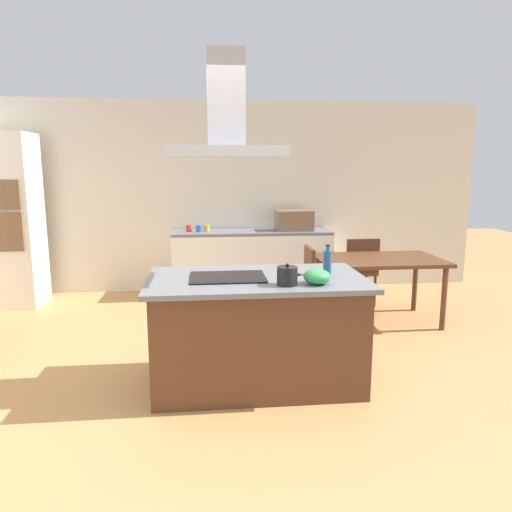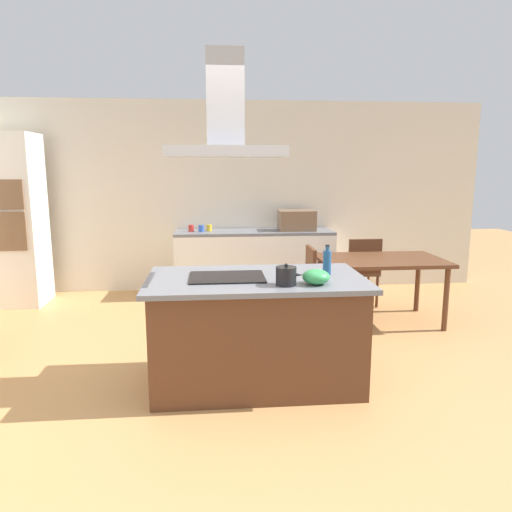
{
  "view_description": "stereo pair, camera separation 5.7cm",
  "coord_description": "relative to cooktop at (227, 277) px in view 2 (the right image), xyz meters",
  "views": [
    {
      "loc": [
        -0.4,
        -3.76,
        1.78
      ],
      "look_at": [
        0.04,
        0.4,
        1.0
      ],
      "focal_mm": 33.75,
      "sensor_mm": 36.0,
      "label": 1
    },
    {
      "loc": [
        -0.35,
        -3.77,
        1.78
      ],
      "look_at": [
        0.04,
        0.4,
        1.0
      ],
      "focal_mm": 33.75,
      "sensor_mm": 36.0,
      "label": 2
    }
  ],
  "objects": [
    {
      "name": "wall_oven_stack",
      "position": [
        -2.67,
        2.65,
        0.2
      ],
      "size": [
        0.7,
        0.66,
        2.2
      ],
      "color": "white",
      "rests_on": "ground"
    },
    {
      "name": "ground",
      "position": [
        0.23,
        1.5,
        -0.91
      ],
      "size": [
        16.0,
        16.0,
        0.0
      ],
      "primitive_type": "plane",
      "color": "tan"
    },
    {
      "name": "kitchen_island",
      "position": [
        0.23,
        0.0,
        -0.45
      ],
      "size": [
        1.75,
        1.01,
        0.9
      ],
      "color": "#59331E",
      "rests_on": "ground"
    },
    {
      "name": "countertop_microwave",
      "position": [
        1.07,
        2.88,
        0.13
      ],
      "size": [
        0.5,
        0.38,
        0.28
      ],
      "primitive_type": "cube",
      "color": "brown",
      "rests_on": "back_counter"
    },
    {
      "name": "chair_facing_back_wall",
      "position": [
        1.8,
        2.13,
        -0.4
      ],
      "size": [
        0.42,
        0.42,
        0.89
      ],
      "color": "brown",
      "rests_on": "ground"
    },
    {
      "name": "wall_back",
      "position": [
        0.23,
        3.25,
        0.44
      ],
      "size": [
        7.2,
        0.1,
        2.7
      ],
      "primitive_type": "cube",
      "color": "beige",
      "rests_on": "ground"
    },
    {
      "name": "olive_oil_bottle",
      "position": [
        0.83,
        0.05,
        0.1
      ],
      "size": [
        0.07,
        0.07,
        0.25
      ],
      "color": "navy",
      "rests_on": "kitchen_island"
    },
    {
      "name": "tea_kettle",
      "position": [
        0.44,
        -0.29,
        0.07
      ],
      "size": [
        0.21,
        0.16,
        0.17
      ],
      "color": "black",
      "rests_on": "kitchen_island"
    },
    {
      "name": "dining_table",
      "position": [
        1.8,
        1.46,
        -0.24
      ],
      "size": [
        1.4,
        0.9,
        0.75
      ],
      "color": "#59331E",
      "rests_on": "ground"
    },
    {
      "name": "coffee_mug_yellow",
      "position": [
        -0.15,
        2.9,
        0.04
      ],
      "size": [
        0.08,
        0.08,
        0.09
      ],
      "primitive_type": "cylinder",
      "color": "gold",
      "rests_on": "back_counter"
    },
    {
      "name": "coffee_mug_red",
      "position": [
        -0.4,
        2.88,
        0.04
      ],
      "size": [
        0.08,
        0.08,
        0.09
      ],
      "primitive_type": "cylinder",
      "color": "red",
      "rests_on": "back_counter"
    },
    {
      "name": "range_hood",
      "position": [
        0.0,
        0.0,
        1.2
      ],
      "size": [
        0.9,
        0.55,
        0.78
      ],
      "color": "#ADADB2"
    },
    {
      "name": "mixing_bowl",
      "position": [
        0.67,
        -0.27,
        0.05
      ],
      "size": [
        0.21,
        0.21,
        0.11
      ],
      "primitive_type": "ellipsoid",
      "color": "#33934C",
      "rests_on": "kitchen_island"
    },
    {
      "name": "coffee_mug_blue",
      "position": [
        -0.26,
        2.84,
        0.04
      ],
      "size": [
        0.08,
        0.08,
        0.09
      ],
      "primitive_type": "cylinder",
      "color": "#2D56B2",
      "rests_on": "back_counter"
    },
    {
      "name": "cooktop",
      "position": [
        0.0,
        0.0,
        0.0
      ],
      "size": [
        0.6,
        0.44,
        0.01
      ],
      "primitive_type": "cube",
      "color": "black",
      "rests_on": "kitchen_island"
    },
    {
      "name": "chair_at_left_end",
      "position": [
        0.88,
        1.46,
        -0.4
      ],
      "size": [
        0.42,
        0.42,
        0.89
      ],
      "color": "brown",
      "rests_on": "ground"
    },
    {
      "name": "back_counter",
      "position": [
        0.47,
        2.88,
        -0.46
      ],
      "size": [
        2.2,
        0.62,
        0.9
      ],
      "color": "white",
      "rests_on": "ground"
    }
  ]
}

